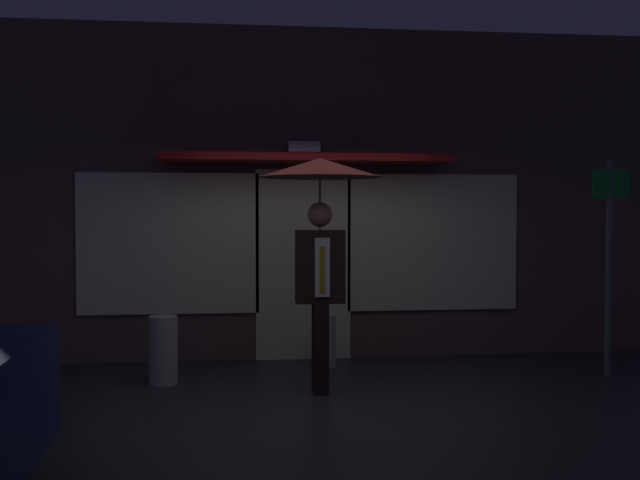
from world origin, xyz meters
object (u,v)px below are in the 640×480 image
Objects in this scene: person_with_umbrella at (320,208)px; street_sign_post at (609,253)px; sidewalk_bollard_2 at (325,341)px; sidewalk_bollard at (163,350)px.

person_with_umbrella is 0.99× the size of street_sign_post.
street_sign_post is 3.13m from sidewalk_bollard_2.
street_sign_post reaches higher than sidewalk_bollard_2.
street_sign_post is 3.31× the size of sidewalk_bollard.
street_sign_post reaches higher than person_with_umbrella.
sidewalk_bollard is at bearing 177.89° from street_sign_post.
sidewalk_bollard_2 is (-2.86, 0.81, -0.99)m from street_sign_post.
person_with_umbrella is at bearing -173.87° from street_sign_post.
person_with_umbrella is at bearing -18.22° from sidewalk_bollard.
street_sign_post reaches higher than sidewalk_bollard.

